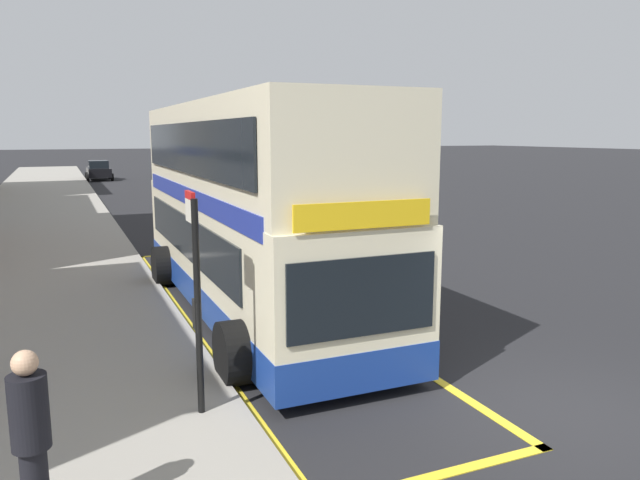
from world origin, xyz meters
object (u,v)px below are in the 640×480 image
at_px(pedestrian_further_back, 31,436).
at_px(parked_car_silver_ahead, 196,169).
at_px(bus_stop_sign, 196,287).
at_px(double_decker_bus, 249,216).
at_px(parked_car_maroon_across, 212,181).
at_px(parked_car_white_behind, 185,166).
at_px(parked_car_black_far, 99,170).

bearing_deg(pedestrian_further_back, parked_car_silver_ahead, 76.37).
bearing_deg(bus_stop_sign, double_decker_bus, 65.75).
bearing_deg(parked_car_maroon_across, parked_car_silver_ahead, 82.96).
distance_m(bus_stop_sign, parked_car_maroon_across, 32.05).
relative_size(parked_car_white_behind, pedestrian_further_back, 2.36).
relative_size(parked_car_silver_ahead, pedestrian_further_back, 2.36).
height_order(bus_stop_sign, pedestrian_further_back, bus_stop_sign).
distance_m(parked_car_white_behind, pedestrian_further_back, 53.10).
height_order(bus_stop_sign, parked_car_white_behind, bus_stop_sign).
xyz_separation_m(double_decker_bus, parked_car_black_far, (-0.50, 41.47, -1.26)).
relative_size(double_decker_bus, parked_car_white_behind, 2.53).
distance_m(parked_car_black_far, pedestrian_further_back, 48.33).
xyz_separation_m(parked_car_black_far, parked_car_silver_ahead, (7.81, -1.30, 0.00)).
xyz_separation_m(parked_car_maroon_across, parked_car_white_behind, (1.91, 18.76, 0.00)).
height_order(double_decker_bus, pedestrian_further_back, double_decker_bus).
height_order(parked_car_silver_ahead, pedestrian_further_back, pedestrian_further_back).
xyz_separation_m(bus_stop_sign, parked_car_black_far, (1.64, 46.22, -1.03)).
bearing_deg(bus_stop_sign, parked_car_maroon_across, 76.33).
distance_m(parked_car_silver_ahead, parked_car_white_behind, 4.96).
height_order(double_decker_bus, parked_car_silver_ahead, double_decker_bus).
bearing_deg(pedestrian_further_back, bus_stop_sign, 45.85).
bearing_deg(double_decker_bus, parked_car_white_behind, 80.76).
bearing_deg(bus_stop_sign, pedestrian_further_back, -134.15).
bearing_deg(parked_car_white_behind, parked_car_maroon_across, 84.36).
relative_size(parked_car_maroon_across, pedestrian_further_back, 2.36).
xyz_separation_m(parked_car_maroon_across, pedestrian_further_back, (-9.49, -33.11, 0.31)).
relative_size(bus_stop_sign, parked_car_maroon_across, 0.69).
distance_m(double_decker_bus, parked_car_white_behind, 45.74).
distance_m(parked_car_black_far, parked_car_white_behind, 8.65).
distance_m(bus_stop_sign, pedestrian_further_back, 2.85).
height_order(parked_car_maroon_across, parked_car_white_behind, same).
bearing_deg(parked_car_maroon_across, bus_stop_sign, -102.97).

